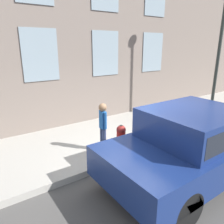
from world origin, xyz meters
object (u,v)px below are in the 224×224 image
Objects in this scene: person at (103,123)px; street_lamp at (223,22)px; fire_hydrant at (121,138)px; parked_car_navy_near at (193,141)px.

person is 5.88m from street_lamp.
fire_hydrant is at bearing 59.65° from person.
person is at bearing 50.10° from fire_hydrant.
parked_car_navy_near reaches higher than person.
parked_car_navy_near is at bearing -157.82° from fire_hydrant.
street_lamp reaches higher than parked_car_navy_near.
street_lamp is (1.99, -4.06, 2.89)m from parked_car_navy_near.
fire_hydrant is 0.66m from person.
parked_car_navy_near reaches higher than fire_hydrant.
parked_car_navy_near is 5.37m from street_lamp.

